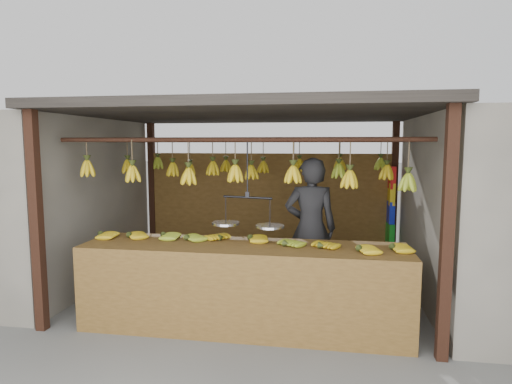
# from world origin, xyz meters

# --- Properties ---
(ground) EXTENTS (80.00, 80.00, 0.00)m
(ground) POSITION_xyz_m (0.00, 0.00, 0.00)
(ground) COLOR #5B5B57
(stall) EXTENTS (4.30, 3.30, 2.40)m
(stall) POSITION_xyz_m (0.00, 0.33, 1.97)
(stall) COLOR black
(stall) RESTS_ON ground
(neighbor_left) EXTENTS (3.00, 3.00, 2.30)m
(neighbor_left) POSITION_xyz_m (-3.60, 0.00, 1.15)
(neighbor_left) COLOR slate
(neighbor_left) RESTS_ON ground
(counter) EXTENTS (3.50, 0.78, 0.96)m
(counter) POSITION_xyz_m (0.09, -1.22, 0.71)
(counter) COLOR brown
(counter) RESTS_ON ground
(hanging_bananas) EXTENTS (3.62, 2.22, 0.40)m
(hanging_bananas) POSITION_xyz_m (0.00, 0.00, 1.62)
(hanging_bananas) COLOR gold
(hanging_bananas) RESTS_ON ground
(balance_scale) EXTENTS (0.79, 0.39, 0.92)m
(balance_scale) POSITION_xyz_m (0.12, -1.00, 1.14)
(balance_scale) COLOR black
(balance_scale) RESTS_ON ground
(vendor) EXTENTS (0.69, 0.48, 1.79)m
(vendor) POSITION_xyz_m (0.76, -0.08, 0.89)
(vendor) COLOR #262628
(vendor) RESTS_ON ground
(bag_bundles) EXTENTS (0.08, 0.26, 1.22)m
(bag_bundles) POSITION_xyz_m (1.94, 1.35, 1.02)
(bag_bundles) COLOR red
(bag_bundles) RESTS_ON ground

